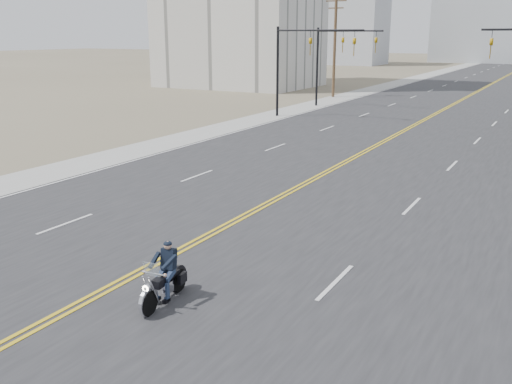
{
  "coord_description": "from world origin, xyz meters",
  "views": [
    {
      "loc": [
        9.93,
        -9.23,
        6.37
      ],
      "look_at": [
        1.55,
        5.87,
        1.6
      ],
      "focal_mm": 40.0,
      "sensor_mm": 36.0,
      "label": 1
    }
  ],
  "objects": [
    {
      "name": "ground_plane",
      "position": [
        0.0,
        0.0,
        0.0
      ],
      "size": [
        400.0,
        400.0,
        0.0
      ],
      "primitive_type": "plane",
      "color": "#776D56",
      "rests_on": "ground"
    },
    {
      "name": "road",
      "position": [
        0.0,
        70.0,
        0.01
      ],
      "size": [
        20.0,
        200.0,
        0.01
      ],
      "primitive_type": "cube",
      "color": "#303033",
      "rests_on": "ground"
    },
    {
      "name": "sidewalk_left",
      "position": [
        -11.5,
        70.0,
        0.01
      ],
      "size": [
        3.0,
        200.0,
        0.01
      ],
      "primitive_type": "cube",
      "color": "#A5A5A0",
      "rests_on": "ground"
    },
    {
      "name": "traffic_mast_left",
      "position": [
        -8.98,
        32.0,
        4.94
      ],
      "size": [
        7.1,
        0.26,
        7.0
      ],
      "color": "black",
      "rests_on": "ground"
    },
    {
      "name": "traffic_mast_far",
      "position": [
        -9.31,
        40.0,
        4.87
      ],
      "size": [
        6.1,
        0.26,
        7.0
      ],
      "color": "black",
      "rests_on": "ground"
    },
    {
      "name": "utility_pole_left",
      "position": [
        -12.5,
        48.0,
        5.48
      ],
      "size": [
        2.2,
        0.3,
        10.5
      ],
      "color": "brown",
      "rests_on": "ground"
    },
    {
      "name": "haze_bldg_a",
      "position": [
        -35.0,
        115.0,
        11.0
      ],
      "size": [
        14.0,
        12.0,
        22.0
      ],
      "primitive_type": "cube",
      "color": "#B7BCC6",
      "rests_on": "ground"
    },
    {
      "name": "haze_bldg_d",
      "position": [
        -12.0,
        140.0,
        13.0
      ],
      "size": [
        20.0,
        15.0,
        26.0
      ],
      "primitive_type": "cube",
      "color": "#ADB2B7",
      "rests_on": "ground"
    },
    {
      "name": "haze_bldg_f",
      "position": [
        -50.0,
        130.0,
        8.0
      ],
      "size": [
        12.0,
        12.0,
        16.0
      ],
      "primitive_type": "cube",
      "color": "#ADB2B7",
      "rests_on": "ground"
    },
    {
      "name": "motorcyclist",
      "position": [
        1.75,
        0.87,
        0.76
      ],
      "size": [
        1.06,
        2.03,
        1.52
      ],
      "primitive_type": null,
      "rotation": [
        0.0,
        0.0,
        3.26
      ],
      "color": "black",
      "rests_on": "ground"
    }
  ]
}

